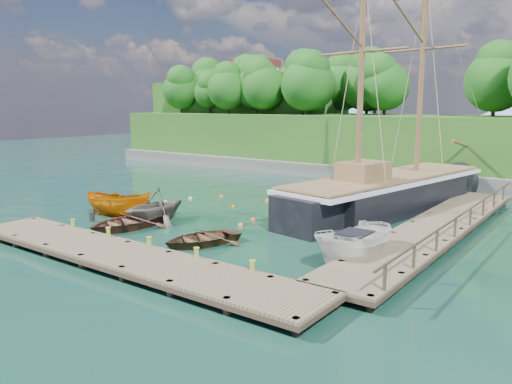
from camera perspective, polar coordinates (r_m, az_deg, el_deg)
ground at (r=28.80m, az=-7.11°, el=-4.35°), size 160.00×160.00×0.00m
dock_near at (r=23.03m, az=-14.71°, el=-7.15°), size 20.00×3.20×1.10m
dock_east at (r=29.05m, az=19.88°, el=-3.87°), size 3.20×24.00×1.10m
bollard_0 at (r=28.64m, az=-20.09°, el=-4.97°), size 0.26×0.26×0.45m
bollard_1 at (r=26.25m, az=-16.44°, el=-6.10°), size 0.26×0.26×0.45m
bollard_2 at (r=24.01m, az=-12.05°, el=-7.42°), size 0.26×0.26×0.45m
bollard_3 at (r=21.95m, az=-6.77°, el=-8.93°), size 0.26×0.26×0.45m
bollard_4 at (r=20.13m, az=-0.41°, el=-10.64°), size 0.26×0.26×0.45m
rowboat_0 at (r=29.97m, az=-14.55°, el=-4.03°), size 3.91×5.06×0.97m
rowboat_1 at (r=31.26m, az=-11.42°, el=-3.33°), size 3.93×4.48×2.25m
rowboat_2 at (r=25.94m, az=-6.23°, el=-5.94°), size 4.14×4.89×0.86m
motorboat_orange at (r=33.28m, az=-15.31°, el=-2.68°), size 4.92×3.16×1.78m
cabin_boat_white at (r=23.25m, az=11.14°, el=-7.97°), size 2.87×5.18×1.89m
schooner at (r=34.63m, az=14.81°, el=-0.43°), size 7.73×25.62×18.56m
mooring_buoy_0 at (r=37.16m, az=-10.24°, el=-1.18°), size 0.30×0.30×0.30m
mooring_buoy_1 at (r=34.93m, az=-2.62°, el=-1.74°), size 0.28×0.28×0.28m
mooring_buoy_2 at (r=30.96m, az=-0.33°, el=-3.26°), size 0.31×0.31×0.31m
mooring_buoy_3 at (r=30.99m, az=5.02°, el=-3.28°), size 0.29×0.29×0.29m
mooring_buoy_4 at (r=38.90m, az=-3.98°, el=-0.55°), size 0.32×0.32×0.32m
mooring_buoy_5 at (r=37.04m, az=1.26°, el=-1.06°), size 0.31×0.31×0.31m
mooring_buoy_6 at (r=38.25m, az=-7.50°, el=-0.79°), size 0.33×0.33×0.33m
mooring_buoy_7 at (r=29.59m, az=-1.77°, el=-3.89°), size 0.34×0.34×0.34m
headland at (r=60.78m, az=4.47°, el=8.48°), size 51.00×19.31×12.90m
distant_ridge at (r=91.46m, az=27.17°, el=7.17°), size 117.00×40.00×10.00m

